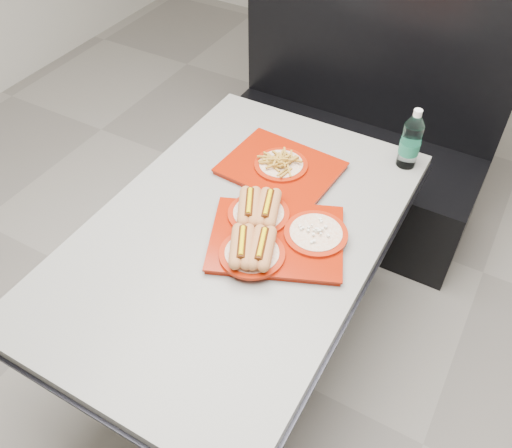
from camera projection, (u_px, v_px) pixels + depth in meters
The scene contains 6 objects.
ground at pixel (240, 352), 2.31m from camera, with size 6.00×6.00×0.00m, color gray.
diner_table at pixel (236, 263), 1.89m from camera, with size 0.92×1.42×0.75m.
booth_bench at pixel (350, 142), 2.69m from camera, with size 1.30×0.57×1.35m.
tray_near at pixel (271, 233), 1.72m from camera, with size 0.51×0.47×0.09m.
tray_far at pixel (281, 166), 1.97m from camera, with size 0.42×0.34×0.08m.
water_bottle at pixel (411, 142), 1.94m from camera, with size 0.07×0.07×0.24m.
Camera 1 is at (0.67, -1.04, 2.02)m, focal length 38.00 mm.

